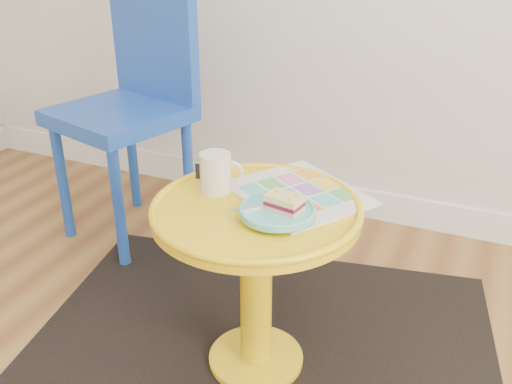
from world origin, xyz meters
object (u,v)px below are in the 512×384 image
at_px(side_table, 256,255).
at_px(plate, 277,212).
at_px(mug, 216,172).
at_px(newspaper, 298,193).
at_px(chair, 134,95).

distance_m(side_table, plate, 0.17).
bearing_deg(mug, newspaper, 5.60).
bearing_deg(chair, newspaper, -12.86).
bearing_deg(mug, chair, 126.63).
bearing_deg(side_table, newspaper, 57.43).
bearing_deg(newspaper, plate, -56.36).
bearing_deg(newspaper, chair, -175.15).
height_order(side_table, newspaper, newspaper).
xyz_separation_m(side_table, mug, (-0.13, 0.04, 0.19)).
relative_size(chair, mug, 8.38).
distance_m(chair, newspaper, 0.89).
bearing_deg(plate, chair, 143.90).
relative_size(newspaper, plate, 1.82).
xyz_separation_m(newspaper, plate, (0.00, -0.14, 0.01)).
distance_m(side_table, mug, 0.23).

